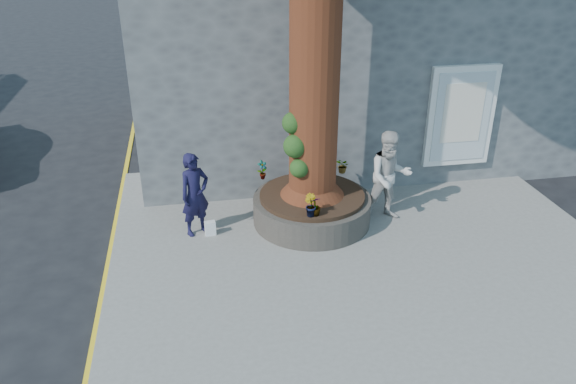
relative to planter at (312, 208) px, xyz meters
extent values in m
plane|color=black|center=(-0.80, -2.00, -0.41)|extent=(120.00, 120.00, 0.00)
cube|color=slate|center=(0.70, -1.00, -0.35)|extent=(9.00, 8.00, 0.12)
cube|color=yellow|center=(-3.85, -1.00, -0.41)|extent=(0.10, 30.00, 0.01)
cube|color=#505355|center=(1.70, 5.20, 2.59)|extent=(10.00, 8.00, 6.00)
cube|color=white|center=(3.50, 1.14, 1.29)|extent=(1.50, 0.12, 2.20)
cube|color=silver|center=(3.50, 1.08, 1.29)|extent=(1.25, 0.04, 1.95)
cube|color=silver|center=(3.50, 1.06, 1.39)|extent=(0.90, 0.02, 1.30)
cylinder|color=black|center=(0.00, 0.00, -0.03)|extent=(2.30, 2.30, 0.52)
cylinder|color=black|center=(0.00, 0.00, 0.27)|extent=(2.04, 2.04, 0.08)
cone|color=#4E2A13|center=(0.00, 0.00, 0.66)|extent=(1.24, 1.24, 0.70)
sphere|color=#143E15|center=(-0.38, -0.20, 1.41)|extent=(0.44, 0.44, 0.44)
sphere|color=#143E15|center=(-0.32, -0.30, 1.01)|extent=(0.36, 0.36, 0.36)
sphere|color=#143E15|center=(-0.40, -0.08, 1.81)|extent=(0.40, 0.40, 0.40)
imported|color=black|center=(-2.24, -0.04, 0.51)|extent=(0.70, 0.63, 1.61)
imported|color=#BCB8B4|center=(1.49, -0.16, 0.62)|extent=(0.90, 0.71, 1.83)
cube|color=white|center=(-2.01, -0.18, -0.15)|extent=(0.21, 0.14, 0.28)
imported|color=gray|center=(-0.85, 0.85, 0.51)|extent=(0.25, 0.21, 0.40)
imported|color=gray|center=(-0.23, -0.85, 0.51)|extent=(0.29, 0.30, 0.41)
imported|color=gray|center=(-0.13, -0.85, 0.49)|extent=(0.23, 0.23, 0.36)
imported|color=gray|center=(0.85, 0.85, 0.47)|extent=(0.35, 0.37, 0.32)
camera|label=1|loc=(-2.22, -9.49, 5.16)|focal=35.00mm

